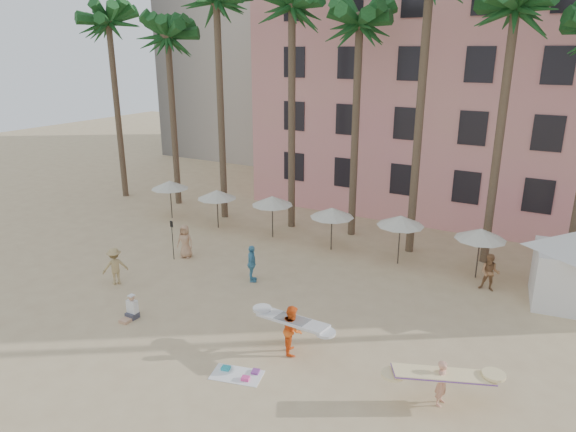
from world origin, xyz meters
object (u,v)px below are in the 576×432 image
(pink_hotel, at_px, (526,96))
(cabana, at_px, (573,262))
(carrier_yellow, at_px, (443,379))
(carrier_white, at_px, (292,328))

(pink_hotel, relative_size, cabana, 6.95)
(carrier_yellow, height_order, carrier_white, carrier_white)
(pink_hotel, distance_m, carrier_yellow, 25.16)
(carrier_yellow, distance_m, carrier_white, 5.69)
(cabana, height_order, carrier_yellow, cabana)
(carrier_yellow, bearing_deg, pink_hotel, 91.94)
(pink_hotel, xyz_separation_m, cabana, (4.09, -14.33, -5.93))
(pink_hotel, bearing_deg, carrier_white, -101.53)
(cabana, height_order, carrier_white, cabana)
(cabana, distance_m, carrier_yellow, 10.39)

